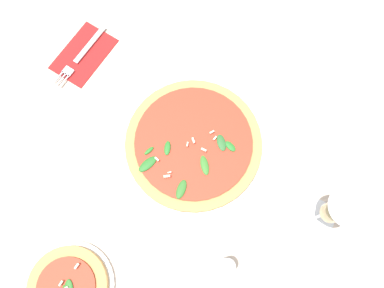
# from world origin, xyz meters

# --- Properties ---
(ground_plane) EXTENTS (6.00, 6.00, 0.00)m
(ground_plane) POSITION_xyz_m (0.00, 0.00, 0.00)
(ground_plane) COLOR beige
(pizza_arugula_main) EXTENTS (0.33, 0.33, 0.05)m
(pizza_arugula_main) POSITION_xyz_m (0.01, 0.02, 0.02)
(pizza_arugula_main) COLOR white
(pizza_arugula_main) RESTS_ON ground_plane
(pizza_personal_side) EXTENTS (0.18, 0.18, 0.05)m
(pizza_personal_side) POSITION_xyz_m (0.39, 0.04, 0.02)
(pizza_personal_side) COLOR white
(pizza_personal_side) RESTS_ON ground_plane
(wine_glass) EXTENTS (0.08, 0.08, 0.18)m
(wine_glass) POSITION_xyz_m (-0.07, 0.33, 0.12)
(wine_glass) COLOR white
(wine_glass) RESTS_ON ground_plane
(napkin) EXTENTS (0.17, 0.13, 0.01)m
(napkin) POSITION_xyz_m (0.01, -0.34, 0.00)
(napkin) COLOR #B21E1E
(napkin) RESTS_ON ground_plane
(fork) EXTENTS (0.19, 0.05, 0.00)m
(fork) POSITION_xyz_m (0.02, -0.34, 0.01)
(fork) COLOR silver
(fork) RESTS_ON ground_plane
(side_plate_white) EXTENTS (0.15, 0.15, 0.02)m
(side_plate_white) POSITION_xyz_m (-0.30, 0.21, 0.01)
(side_plate_white) COLOR white
(side_plate_white) RESTS_ON ground_plane
(shaker_pepper) EXTENTS (0.03, 0.03, 0.07)m
(shaker_pepper) POSITION_xyz_m (0.14, 0.25, 0.03)
(shaker_pepper) COLOR silver
(shaker_pepper) RESTS_ON ground_plane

